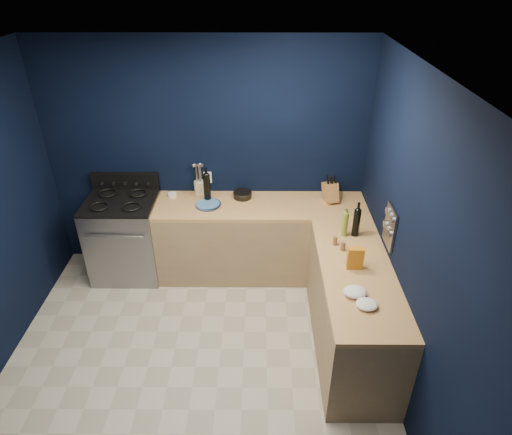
{
  "coord_description": "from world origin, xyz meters",
  "views": [
    {
      "loc": [
        0.58,
        -2.74,
        3.27
      ],
      "look_at": [
        0.55,
        1.0,
        1.0
      ],
      "focal_mm": 31.02,
      "sensor_mm": 36.0,
      "label": 1
    }
  ],
  "objects_px": {
    "utensil_crock": "(200,188)",
    "crouton_bag": "(355,258)",
    "plate_stack": "(208,205)",
    "knife_block": "(330,192)",
    "gas_range": "(126,238)"
  },
  "relations": [
    {
      "from": "knife_block",
      "to": "crouton_bag",
      "type": "height_order",
      "value": "knife_block"
    },
    {
      "from": "utensil_crock",
      "to": "knife_block",
      "type": "height_order",
      "value": "knife_block"
    },
    {
      "from": "utensil_crock",
      "to": "gas_range",
      "type": "bearing_deg",
      "value": -162.15
    },
    {
      "from": "utensil_crock",
      "to": "crouton_bag",
      "type": "xyz_separation_m",
      "value": [
        1.5,
        -1.36,
        0.03
      ]
    },
    {
      "from": "plate_stack",
      "to": "utensil_crock",
      "type": "height_order",
      "value": "utensil_crock"
    },
    {
      "from": "knife_block",
      "to": "utensil_crock",
      "type": "bearing_deg",
      "value": 156.08
    },
    {
      "from": "gas_range",
      "to": "crouton_bag",
      "type": "height_order",
      "value": "crouton_bag"
    },
    {
      "from": "utensil_crock",
      "to": "crouton_bag",
      "type": "relative_size",
      "value": 0.74
    },
    {
      "from": "gas_range",
      "to": "plate_stack",
      "type": "xyz_separation_m",
      "value": [
        0.96,
        -0.02,
        0.46
      ]
    },
    {
      "from": "plate_stack",
      "to": "utensil_crock",
      "type": "relative_size",
      "value": 1.72
    },
    {
      "from": "plate_stack",
      "to": "knife_block",
      "type": "xyz_separation_m",
      "value": [
        1.33,
        0.13,
        0.09
      ]
    },
    {
      "from": "gas_range",
      "to": "crouton_bag",
      "type": "bearing_deg",
      "value": -24.99
    },
    {
      "from": "utensil_crock",
      "to": "crouton_bag",
      "type": "distance_m",
      "value": 2.02
    },
    {
      "from": "plate_stack",
      "to": "knife_block",
      "type": "bearing_deg",
      "value": 5.52
    },
    {
      "from": "utensil_crock",
      "to": "crouton_bag",
      "type": "height_order",
      "value": "crouton_bag"
    }
  ]
}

